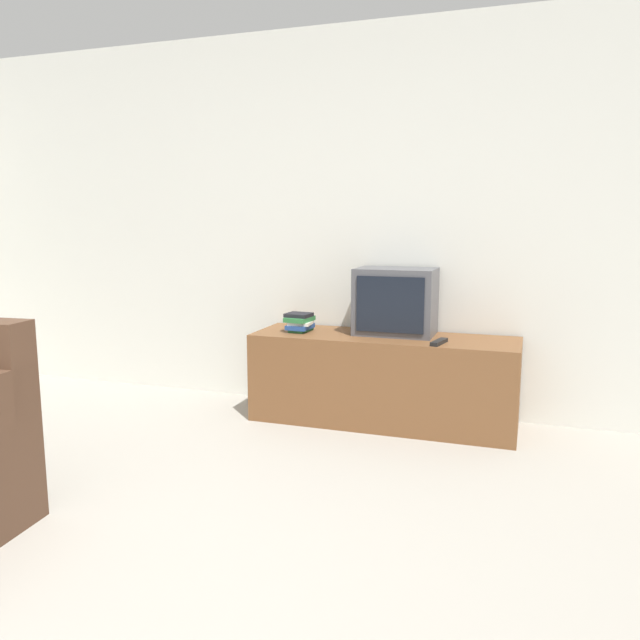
{
  "coord_description": "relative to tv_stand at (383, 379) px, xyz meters",
  "views": [
    {
      "loc": [
        1.63,
        -1.16,
        1.32
      ],
      "look_at": [
        0.44,
        2.31,
        0.73
      ],
      "focal_mm": 35.0,
      "sensor_mm": 36.0,
      "label": 1
    }
  ],
  "objects": [
    {
      "name": "wall_back",
      "position": [
        -0.74,
        0.31,
        1.01
      ],
      "size": [
        9.0,
        0.06,
        2.6
      ],
      "color": "silver",
      "rests_on": "ground_plane"
    },
    {
      "name": "remote_on_stand",
      "position": [
        0.37,
        -0.15,
        0.3
      ],
      "size": [
        0.08,
        0.2,
        0.02
      ],
      "rotation": [
        0.0,
        0.0,
        -0.2
      ],
      "color": "black",
      "rests_on": "tv_stand"
    },
    {
      "name": "tv_stand",
      "position": [
        0.0,
        0.0,
        0.0
      ],
      "size": [
        1.7,
        0.52,
        0.58
      ],
      "color": "brown",
      "rests_on": "ground_plane"
    },
    {
      "name": "book_stack",
      "position": [
        -0.57,
        -0.02,
        0.35
      ],
      "size": [
        0.18,
        0.21,
        0.12
      ],
      "color": "#2D753D",
      "rests_on": "tv_stand"
    },
    {
      "name": "television",
      "position": [
        0.05,
        0.09,
        0.51
      ],
      "size": [
        0.51,
        0.35,
        0.43
      ],
      "color": "#4C4C51",
      "rests_on": "tv_stand"
    }
  ]
}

